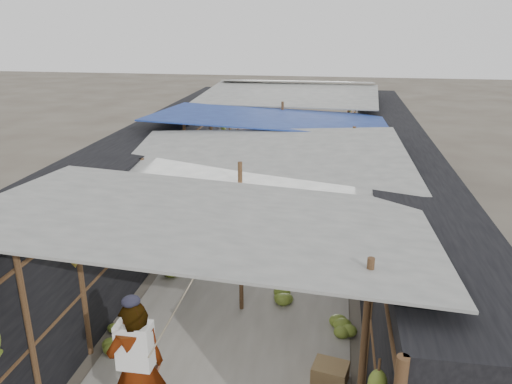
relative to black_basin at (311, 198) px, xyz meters
The scene contains 12 objects.
aisle_slab 2.17m from the black_basin, 113.53° to the right, with size 3.60×16.00×0.02m, color #9E998E.
stall_left 4.21m from the black_basin, 150.90° to the right, with size 1.40×15.00×2.30m, color black.
stall_right 2.90m from the black_basin, 47.21° to the right, with size 1.40×15.00×2.30m, color black.
crate_mid 7.09m from the black_basin, 84.70° to the right, with size 0.46×0.37×0.28m, color #987C4D.
crate_back 1.99m from the black_basin, 160.13° to the right, with size 0.41×0.33×0.26m, color #987C4D.
black_basin is the anchor object (origin of this frame).
vendor_elderly 8.42m from the black_basin, 100.69° to the right, with size 0.64×0.42×1.75m, color white.
shopper_blue 2.43m from the black_basin, 127.78° to the right, with size 0.87×0.68×1.79m, color navy.
vendor_seated 3.00m from the black_basin, 73.71° to the right, with size 0.54×0.31×0.84m, color #433E3A.
market_canopy 2.96m from the black_basin, 116.74° to the right, with size 5.62×15.20×2.77m.
hanging_bananas 2.77m from the black_basin, 110.46° to the right, with size 3.95×14.45×0.77m.
floor_bananas 2.64m from the black_basin, 102.99° to the right, with size 3.92×8.80×0.31m.
Camera 1 is at (1.41, -4.22, 4.66)m, focal length 35.00 mm.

